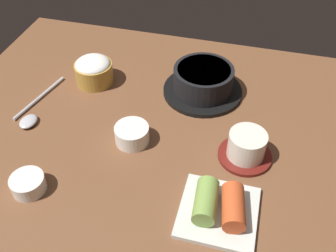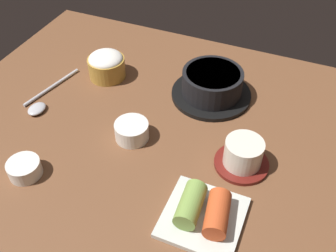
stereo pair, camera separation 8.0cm
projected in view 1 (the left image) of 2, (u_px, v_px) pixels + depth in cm
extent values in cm
cube|color=brown|center=(162.00, 131.00, 84.19)|extent=(100.00, 76.00, 2.00)
cylinder|color=black|center=(202.00, 91.00, 92.14)|extent=(18.77, 18.77, 1.03)
cylinder|color=black|center=(203.00, 79.00, 89.80)|extent=(14.02, 14.02, 5.77)
cylinder|color=#D15619|center=(204.00, 70.00, 88.01)|extent=(12.34, 12.34, 0.60)
cylinder|color=#B78C38|center=(94.00, 73.00, 93.84)|extent=(9.13, 9.13, 5.13)
ellipsoid|color=white|center=(93.00, 64.00, 92.07)|extent=(8.40, 8.40, 3.20)
cylinder|color=maroon|center=(245.00, 155.00, 77.21)|extent=(10.76, 10.76, 0.80)
cylinder|color=silver|center=(247.00, 145.00, 75.09)|extent=(7.46, 7.46, 5.36)
cylinder|color=#C6D18C|center=(249.00, 136.00, 73.44)|extent=(6.34, 6.34, 0.40)
cylinder|color=white|center=(132.00, 134.00, 79.43)|extent=(7.14, 7.14, 3.81)
cylinder|color=brown|center=(131.00, 129.00, 78.32)|extent=(5.86, 5.86, 0.50)
cube|color=silver|center=(218.00, 212.00, 67.42)|extent=(13.58, 13.58, 1.00)
cylinder|color=#7A9E47|center=(206.00, 201.00, 66.15)|extent=(4.49, 8.39, 3.96)
cylinder|color=#C64C23|center=(233.00, 207.00, 65.27)|extent=(5.22, 8.68, 3.96)
cylinder|color=white|center=(28.00, 184.00, 70.60)|extent=(6.33, 6.33, 3.10)
cylinder|color=#386B2D|center=(26.00, 180.00, 69.74)|extent=(5.19, 5.19, 0.50)
cylinder|color=#B7B7BC|center=(40.00, 97.00, 90.46)|extent=(4.50, 16.95, 0.80)
ellipsoid|color=#B7B7BC|center=(28.00, 121.00, 84.03)|extent=(3.60, 4.68, 1.26)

